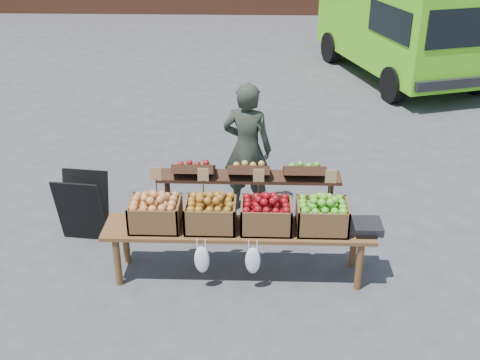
# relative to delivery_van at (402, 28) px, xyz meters

# --- Properties ---
(ground) EXTENTS (80.00, 80.00, 0.00)m
(ground) POSITION_rel_delivery_van_xyz_m (-2.87, -6.80, -1.01)
(ground) COLOR #444446
(delivery_van) EXTENTS (3.34, 4.93, 2.02)m
(delivery_van) POSITION_rel_delivery_van_xyz_m (0.00, 0.00, 0.00)
(delivery_van) COLOR #5ED618
(delivery_van) RESTS_ON ground
(vendor) EXTENTS (0.67, 0.53, 1.63)m
(vendor) POSITION_rel_delivery_van_xyz_m (-3.00, -5.72, -0.20)
(vendor) COLOR #293025
(vendor) RESTS_ON ground
(chalkboard_sign) EXTENTS (0.56, 0.35, 0.80)m
(chalkboard_sign) POSITION_rel_delivery_van_xyz_m (-4.82, -6.46, -0.61)
(chalkboard_sign) COLOR black
(chalkboard_sign) RESTS_ON ground
(back_table) EXTENTS (2.10, 0.44, 1.04)m
(back_table) POSITION_rel_delivery_van_xyz_m (-2.96, -6.39, -0.49)
(back_table) COLOR #381F13
(back_table) RESTS_ON ground
(display_bench) EXTENTS (2.70, 0.56, 0.57)m
(display_bench) POSITION_rel_delivery_van_xyz_m (-3.05, -7.11, -0.73)
(display_bench) COLOR brown
(display_bench) RESTS_ON ground
(crate_golden_apples) EXTENTS (0.50, 0.40, 0.28)m
(crate_golden_apples) POSITION_rel_delivery_van_xyz_m (-3.88, -7.11, -0.30)
(crate_golden_apples) COLOR gold
(crate_golden_apples) RESTS_ON display_bench
(crate_russet_pears) EXTENTS (0.50, 0.40, 0.28)m
(crate_russet_pears) POSITION_rel_delivery_van_xyz_m (-3.33, -7.11, -0.30)
(crate_russet_pears) COLOR #A3672A
(crate_russet_pears) RESTS_ON display_bench
(crate_red_apples) EXTENTS (0.50, 0.40, 0.28)m
(crate_red_apples) POSITION_rel_delivery_van_xyz_m (-2.78, -7.11, -0.30)
(crate_red_apples) COLOR #630B0E
(crate_red_apples) RESTS_ON display_bench
(crate_green_apples) EXTENTS (0.50, 0.40, 0.28)m
(crate_green_apples) POSITION_rel_delivery_van_xyz_m (-2.23, -7.11, -0.30)
(crate_green_apples) COLOR #338D0E
(crate_green_apples) RESTS_ON display_bench
(weighing_scale) EXTENTS (0.34, 0.30, 0.08)m
(weighing_scale) POSITION_rel_delivery_van_xyz_m (-1.80, -7.11, -0.40)
(weighing_scale) COLOR black
(weighing_scale) RESTS_ON display_bench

